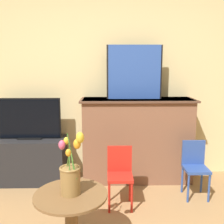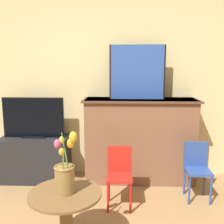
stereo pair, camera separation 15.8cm
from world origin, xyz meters
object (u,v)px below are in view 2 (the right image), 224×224
at_px(painting, 137,72).
at_px(tv_monitor, 33,118).
at_px(vase_tulips, 65,173).
at_px(chair_blue, 197,167).
at_px(chair_red, 120,172).

height_order(painting, tv_monitor, painting).
bearing_deg(tv_monitor, vase_tulips, -62.87).
xyz_separation_m(painting, vase_tulips, (-0.63, -1.39, -0.74)).
bearing_deg(chair_blue, chair_red, -167.61).
bearing_deg(vase_tulips, chair_blue, 35.75).
distance_m(chair_red, chair_blue, 0.89).
height_order(painting, chair_red, painting).
xyz_separation_m(chair_red, chair_blue, (0.87, 0.19, 0.00)).
xyz_separation_m(tv_monitor, chair_blue, (1.99, -0.43, -0.45)).
distance_m(chair_blue, vase_tulips, 1.62).
relative_size(painting, chair_red, 1.08).
height_order(painting, vase_tulips, painting).
bearing_deg(vase_tulips, painting, 65.76).
relative_size(tv_monitor, chair_red, 1.23).
relative_size(chair_red, chair_blue, 1.00).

